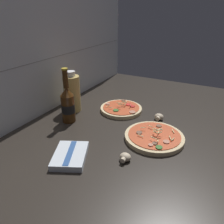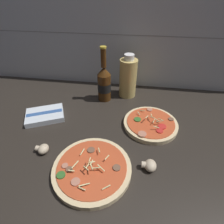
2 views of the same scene
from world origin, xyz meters
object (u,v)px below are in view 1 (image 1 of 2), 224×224
object	(u,v)px
oil_bottle	(72,93)
mushroom_left	(125,157)
pizza_near	(154,137)
pizza_far	(121,109)
beer_bottle	(68,104)
dish_towel	(70,155)
mushroom_right	(159,117)

from	to	relation	value
oil_bottle	mushroom_left	xyz separation A→B (cm)	(-26.54, -43.34, -8.53)
pizza_near	pizza_far	xyz separation A→B (cm)	(19.14, 24.77, 0.01)
pizza_far	mushroom_left	xyz separation A→B (cm)	(-38.20, -19.83, 0.40)
beer_bottle	oil_bottle	world-z (taller)	beer_bottle
oil_bottle	mushroom_left	distance (cm)	51.53
oil_bottle	beer_bottle	bearing A→B (deg)	-152.42
pizza_far	oil_bottle	xyz separation A→B (cm)	(-11.66, 23.51, 8.93)
pizza_near	dish_towel	size ratio (longest dim) A/B	1.31
mushroom_left	mushroom_right	world-z (taller)	mushroom_right
pizza_near	beer_bottle	size ratio (longest dim) A/B	0.95
pizza_far	beer_bottle	size ratio (longest dim) A/B	0.84
oil_bottle	mushroom_right	distance (cm)	46.87
pizza_near	dish_towel	distance (cm)	36.10
mushroom_left	mushroom_right	bearing A→B (deg)	-2.29
beer_bottle	dish_towel	distance (cm)	31.14
dish_towel	pizza_far	bearing A→B (deg)	1.29
beer_bottle	pizza_far	bearing A→B (deg)	-37.87
pizza_near	pizza_far	distance (cm)	31.30
beer_bottle	oil_bottle	size ratio (longest dim) A/B	1.22
oil_bottle	pizza_far	bearing A→B (deg)	-63.61
pizza_near	dish_towel	world-z (taller)	pizza_near
oil_bottle	dish_towel	xyz separation A→B (cm)	(-34.67, -24.55, -8.82)
pizza_near	pizza_far	world-z (taller)	pizza_near
mushroom_right	dish_towel	distance (cm)	49.77
dish_towel	mushroom_left	bearing A→B (deg)	-66.58
mushroom_right	pizza_far	bearing A→B (deg)	87.60
beer_bottle	mushroom_right	xyz separation A→B (cm)	(21.88, -39.03, -7.55)
pizza_far	beer_bottle	xyz separation A→B (cm)	(-22.77, 17.71, 8.04)
beer_bottle	oil_bottle	xyz separation A→B (cm)	(11.11, 5.80, 0.88)
pizza_near	mushroom_left	size ratio (longest dim) A/B	5.59
beer_bottle	dish_towel	bearing A→B (deg)	-141.50
pizza_far	mushroom_left	bearing A→B (deg)	-152.57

